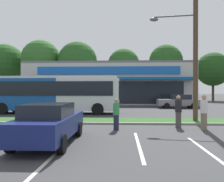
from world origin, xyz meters
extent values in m
cube|color=#2D5B23|center=(0.00, 14.00, 0.06)|extent=(56.00, 2.20, 0.12)
cube|color=gray|center=(0.00, 12.78, 0.06)|extent=(56.00, 0.24, 0.12)
cube|color=silver|center=(-0.43, 5.18, 0.00)|extent=(0.12, 4.80, 0.01)
cube|color=silver|center=(2.35, 7.63, 0.00)|extent=(0.12, 4.80, 0.01)
cube|color=silver|center=(4.58, 6.59, 0.00)|extent=(0.12, 4.80, 0.01)
cube|color=#BCB7AD|center=(-0.24, 36.77, 2.85)|extent=(23.88, 13.34, 5.71)
cube|color=black|center=(-0.24, 30.06, 1.71)|extent=(20.06, 0.08, 2.97)
cube|color=#0F4C8C|center=(-0.24, 29.40, 3.54)|extent=(22.45, 1.40, 0.35)
cube|color=#1959AD|center=(-0.24, 30.02, 4.68)|extent=(19.10, 0.16, 1.03)
cube|color=slate|center=(-0.24, 36.77, 5.86)|extent=(23.88, 13.34, 0.30)
cylinder|color=#473323|center=(-22.19, 45.22, 2.05)|extent=(0.44, 0.44, 4.10)
sphere|color=#23511E|center=(-22.19, 45.22, 7.20)|extent=(8.27, 8.27, 8.27)
cylinder|color=#473323|center=(-13.90, 42.82, 2.56)|extent=(0.44, 0.44, 5.12)
sphere|color=#2D6026|center=(-13.90, 42.82, 7.88)|extent=(7.36, 7.36, 7.36)
cylinder|color=#473323|center=(-6.78, 42.48, 2.31)|extent=(0.44, 0.44, 4.63)
sphere|color=#23511E|center=(-6.78, 42.48, 7.41)|extent=(7.42, 7.42, 7.42)
cylinder|color=#473323|center=(1.90, 43.73, 2.29)|extent=(0.44, 0.44, 4.58)
sphere|color=#23511E|center=(1.90, 43.73, 6.88)|extent=(6.13, 6.13, 6.13)
cylinder|color=#473323|center=(10.38, 46.24, 2.64)|extent=(0.44, 0.44, 5.28)
sphere|color=#23511E|center=(10.38, 46.24, 7.80)|extent=(6.71, 6.71, 6.71)
cylinder|color=#473323|center=(18.71, 43.60, 1.79)|extent=(0.44, 0.44, 3.58)
sphere|color=#1E4719|center=(18.71, 43.60, 5.94)|extent=(6.30, 6.30, 6.30)
cylinder|color=#4C3826|center=(6.37, 13.86, 4.74)|extent=(0.30, 0.30, 9.48)
cylinder|color=#59595B|center=(5.08, 14.04, 6.83)|extent=(2.59, 0.45, 0.10)
ellipsoid|color=#59595B|center=(3.79, 14.21, 6.68)|extent=(0.56, 0.32, 0.24)
cube|color=#144793|center=(-6.90, 19.13, 1.70)|extent=(6.34, 2.61, 2.70)
cube|color=silver|center=(-1.16, 19.07, 1.70)|extent=(5.19, 2.60, 2.70)
cube|color=silver|center=(-4.32, 19.10, 3.15)|extent=(11.05, 2.40, 0.20)
cube|color=black|center=(-4.33, 17.80, 2.19)|extent=(10.57, 0.16, 1.19)
cube|color=black|center=(1.46, 19.04, 2.02)|extent=(0.08, 2.17, 1.51)
cylinder|color=black|center=(-0.29, 20.23, 0.50)|extent=(1.00, 0.31, 1.00)
cylinder|color=black|center=(-0.31, 17.89, 0.50)|extent=(1.00, 0.31, 1.00)
cylinder|color=black|center=(-5.17, 20.28, 0.50)|extent=(1.00, 0.31, 1.00)
cylinder|color=black|center=(-5.19, 17.94, 0.50)|extent=(1.00, 0.31, 1.00)
cylinder|color=black|center=(-8.33, 20.31, 0.50)|extent=(1.00, 0.31, 1.00)
cylinder|color=black|center=(-8.35, 17.97, 0.50)|extent=(1.00, 0.31, 1.00)
cube|color=slate|center=(8.07, 25.74, 0.66)|extent=(4.72, 1.89, 0.68)
cube|color=black|center=(8.31, 25.74, 1.27)|extent=(2.12, 1.66, 0.55)
cylinder|color=black|center=(6.61, 24.84, 0.32)|extent=(0.64, 0.22, 0.64)
cylinder|color=black|center=(6.61, 26.63, 0.32)|extent=(0.64, 0.22, 0.64)
cylinder|color=black|center=(9.53, 24.84, 0.32)|extent=(0.64, 0.22, 0.64)
cylinder|color=black|center=(9.53, 26.63, 0.32)|extent=(0.64, 0.22, 0.64)
cube|color=#9E998C|center=(-6.71, 25.82, 0.65)|extent=(4.31, 1.82, 0.66)
cube|color=black|center=(-6.49, 25.82, 1.23)|extent=(1.94, 1.60, 0.50)
cylinder|color=black|center=(-8.05, 24.96, 0.32)|extent=(0.64, 0.22, 0.64)
cylinder|color=black|center=(-8.05, 26.69, 0.32)|extent=(0.64, 0.22, 0.64)
cylinder|color=black|center=(-5.37, 24.96, 0.32)|extent=(0.64, 0.22, 0.64)
cylinder|color=black|center=(-5.37, 26.69, 0.32)|extent=(0.64, 0.22, 0.64)
cube|color=navy|center=(-1.08, 7.74, 0.69)|extent=(1.78, 4.69, 0.74)
cube|color=black|center=(-1.08, 7.50, 1.31)|extent=(1.57, 2.11, 0.49)
cylinder|color=black|center=(-1.93, 9.19, 0.32)|extent=(0.22, 0.64, 0.64)
cylinder|color=black|center=(-0.23, 9.19, 0.32)|extent=(0.22, 0.64, 0.64)
cylinder|color=black|center=(-1.93, 6.28, 0.32)|extent=(0.22, 0.64, 0.64)
cylinder|color=black|center=(-0.23, 6.28, 0.32)|extent=(0.22, 0.64, 0.64)
cylinder|color=#47423D|center=(4.79, 11.72, 0.43)|extent=(0.30, 0.30, 0.86)
cylinder|color=black|center=(4.79, 11.72, 1.20)|extent=(0.36, 0.36, 0.68)
sphere|color=tan|center=(4.79, 11.72, 1.65)|extent=(0.24, 0.24, 0.24)
cylinder|color=#726651|center=(5.92, 11.01, 0.44)|extent=(0.31, 0.31, 0.88)
cylinder|color=silver|center=(5.92, 11.01, 1.22)|extent=(0.37, 0.37, 0.69)
sphere|color=tan|center=(5.92, 11.01, 1.69)|extent=(0.24, 0.24, 0.24)
cylinder|color=#1E2338|center=(1.41, 10.82, 0.39)|extent=(0.28, 0.28, 0.79)
cylinder|color=#338C4C|center=(1.41, 10.82, 1.10)|extent=(0.33, 0.33, 0.62)
sphere|color=tan|center=(1.41, 10.82, 1.52)|extent=(0.22, 0.22, 0.22)
camera|label=1|loc=(1.75, -1.22, 2.08)|focal=37.57mm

